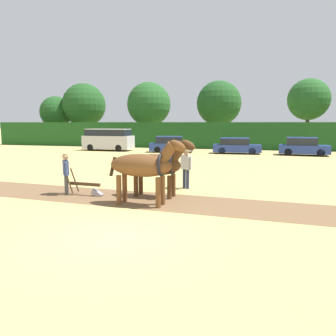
# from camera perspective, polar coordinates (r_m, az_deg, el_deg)

# --- Properties ---
(ground_plane) EXTENTS (240.00, 240.00, 0.00)m
(ground_plane) POSITION_cam_1_polar(r_m,az_deg,el_deg) (8.64, -9.58, -11.64)
(ground_plane) COLOR tan
(plowed_furrow_strip) EXTENTS (22.78, 4.07, 0.01)m
(plowed_furrow_strip) POSITION_cam_1_polar(r_m,az_deg,el_deg) (13.92, -16.58, -4.33)
(plowed_furrow_strip) COLOR brown
(plowed_furrow_strip) RESTS_ON ground
(hedgerow) EXTENTS (58.00, 1.53, 2.93)m
(hedgerow) POSITION_cam_1_polar(r_m,az_deg,el_deg) (36.98, 9.73, 5.60)
(hedgerow) COLOR #1E511E
(hedgerow) RESTS_ON ground
(tree_far_left) EXTENTS (4.47, 4.47, 6.59)m
(tree_far_left) POSITION_cam_1_polar(r_m,az_deg,el_deg) (49.70, -18.93, 9.16)
(tree_far_left) COLOR #4C3823
(tree_far_left) RESTS_ON ground
(tree_left) EXTENTS (6.00, 6.00, 8.31)m
(tree_left) POSITION_cam_1_polar(r_m,az_deg,el_deg) (48.10, -14.42, 10.55)
(tree_left) COLOR #423323
(tree_left) RESTS_ON ground
(tree_center_left) EXTENTS (5.76, 5.76, 8.17)m
(tree_center_left) POSITION_cam_1_polar(r_m,az_deg,el_deg) (44.13, -3.35, 11.00)
(tree_center_left) COLOR #423323
(tree_center_left) RESTS_ON ground
(tree_center) EXTENTS (5.75, 5.75, 8.24)m
(tree_center) POSITION_cam_1_polar(r_m,az_deg,el_deg) (43.59, 8.85, 11.06)
(tree_center) COLOR brown
(tree_center) RESTS_ON ground
(tree_center_right) EXTENTS (5.00, 5.00, 8.17)m
(tree_center_right) POSITION_cam_1_polar(r_m,az_deg,el_deg) (43.93, 23.29, 10.89)
(tree_center_right) COLOR #423323
(tree_center_right) RESTS_ON ground
(draft_horse_lead_left) EXTENTS (2.92, 0.98, 2.39)m
(draft_horse_lead_left) POSITION_cam_1_polar(r_m,az_deg,el_deg) (11.39, -4.28, 0.36)
(draft_horse_lead_left) COLOR brown
(draft_horse_lead_left) RESTS_ON ground
(draft_horse_lead_right) EXTENTS (2.84, 1.00, 2.32)m
(draft_horse_lead_right) POSITION_cam_1_polar(r_m,az_deg,el_deg) (12.66, -1.85, 0.60)
(draft_horse_lead_right) COLOR #513319
(draft_horse_lead_right) RESTS_ON ground
(plow) EXTENTS (1.61, 0.48, 1.13)m
(plow) POSITION_cam_1_polar(r_m,az_deg,el_deg) (13.41, -13.80, -3.32)
(plow) COLOR #4C331E
(plow) RESTS_ON ground
(farmer_at_plow) EXTENTS (0.44, 0.53, 1.65)m
(farmer_at_plow) POSITION_cam_1_polar(r_m,az_deg,el_deg) (13.73, -17.36, -0.48)
(farmer_at_plow) COLOR #4C4C4C
(farmer_at_plow) RESTS_ON ground
(farmer_beside_team) EXTENTS (0.56, 0.46, 1.76)m
(farmer_beside_team) POSITION_cam_1_polar(r_m,az_deg,el_deg) (14.32, 3.16, 0.52)
(farmer_beside_team) COLOR #28334C
(farmer_beside_team) RESTS_ON ground
(parked_van) EXTENTS (5.12, 2.13, 2.24)m
(parked_van) POSITION_cam_1_polar(r_m,az_deg,el_deg) (34.68, -10.36, 4.91)
(parked_van) COLOR #BCBCC1
(parked_van) RESTS_ON ground
(parked_car_left) EXTENTS (4.42, 2.43, 1.56)m
(parked_car_left) POSITION_cam_1_polar(r_m,az_deg,el_deg) (32.13, 0.48, 4.10)
(parked_car_left) COLOR navy
(parked_car_left) RESTS_ON ground
(parked_car_center_left) EXTENTS (4.44, 1.95, 1.48)m
(parked_car_center_left) POSITION_cam_1_polar(r_m,az_deg,el_deg) (31.29, 11.81, 3.77)
(parked_car_center_left) COLOR navy
(parked_car_center_left) RESTS_ON ground
(parked_car_center) EXTENTS (4.32, 2.11, 1.59)m
(parked_car_center) POSITION_cam_1_polar(r_m,az_deg,el_deg) (31.40, 22.47, 3.44)
(parked_car_center) COLOR navy
(parked_car_center) RESTS_ON ground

